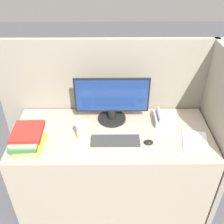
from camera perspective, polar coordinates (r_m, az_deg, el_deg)
The scene contains 10 objects.
cubicle_panel_rear at distance 2.45m, azimuth -0.07°, elevation 0.07°, with size 2.00×0.04×1.41m.
cubicle_panel_right at distance 2.34m, azimuth 21.03°, elevation -4.79°, with size 0.04×0.75×1.41m.
desk at distance 2.38m, azimuth 0.01°, elevation -11.66°, with size 1.60×0.69×0.76m.
monitor at distance 2.16m, azimuth -0.04°, elevation 2.35°, with size 0.61×0.24×0.40m.
keyboard at distance 2.03m, azimuth 0.75°, elevation -6.25°, with size 0.38×0.12×0.02m.
mouse at distance 2.03m, azimuth 7.97°, elevation -6.53°, with size 0.07×0.05×0.03m.
coffee_cup at distance 2.05m, azimuth -6.50°, elevation -3.99°, with size 0.10×0.10×0.13m.
book_stack at distance 2.06m, azimuth -17.98°, elevation -5.40°, with size 0.24×0.29×0.14m.
desk_telephone at distance 2.25m, azimuth 11.34°, elevation -1.47°, with size 0.18×0.18×0.10m.
paper_pile at distance 2.12m, azimuth 17.65°, elevation -6.36°, with size 0.23×0.30×0.01m.
Camera 1 is at (-0.01, -1.28, 2.12)m, focal length 42.00 mm.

